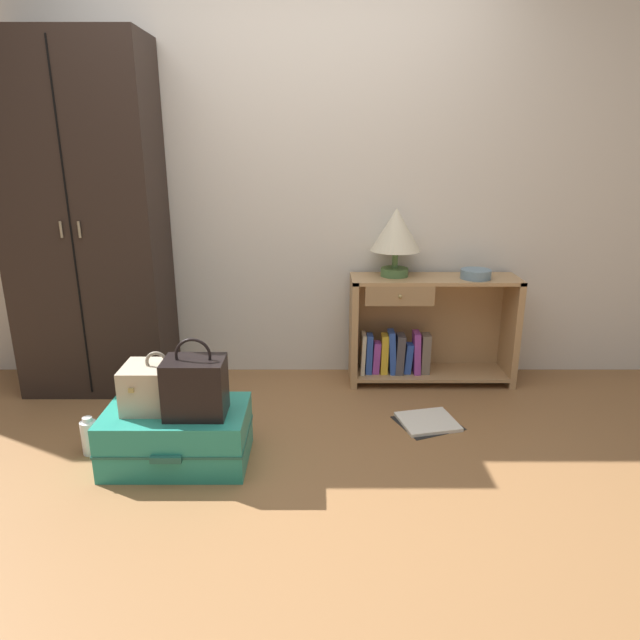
{
  "coord_description": "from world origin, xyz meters",
  "views": [
    {
      "loc": [
        0.2,
        -2.15,
        1.49
      ],
      "look_at": [
        0.22,
        0.83,
        0.55
      ],
      "focal_mm": 31.92,
      "sensor_mm": 36.0,
      "label": 1
    }
  ],
  "objects_px": {
    "bookshelf": "(421,331)",
    "table_lamp": "(394,232)",
    "wardrobe": "(84,224)",
    "bottle": "(87,437)",
    "open_book_on_floor": "(425,422)",
    "handbag": "(193,387)",
    "train_case": "(157,387)",
    "suitcase_large": "(175,436)",
    "bowl": "(473,274)"
  },
  "relations": [
    {
      "from": "bookshelf",
      "to": "table_lamp",
      "type": "bearing_deg",
      "value": 173.83
    },
    {
      "from": "wardrobe",
      "to": "bottle",
      "type": "distance_m",
      "value": 1.28
    },
    {
      "from": "bottle",
      "to": "open_book_on_floor",
      "type": "height_order",
      "value": "bottle"
    },
    {
      "from": "handbag",
      "to": "wardrobe",
      "type": "bearing_deg",
      "value": 129.69
    },
    {
      "from": "wardrobe",
      "to": "train_case",
      "type": "distance_m",
      "value": 1.26
    },
    {
      "from": "bookshelf",
      "to": "bottle",
      "type": "height_order",
      "value": "bookshelf"
    },
    {
      "from": "bookshelf",
      "to": "handbag",
      "type": "xyz_separation_m",
      "value": [
        -1.23,
        -1.04,
        0.08
      ]
    },
    {
      "from": "train_case",
      "to": "open_book_on_floor",
      "type": "relative_size",
      "value": 0.81
    },
    {
      "from": "handbag",
      "to": "bottle",
      "type": "bearing_deg",
      "value": 168.3
    },
    {
      "from": "bookshelf",
      "to": "handbag",
      "type": "height_order",
      "value": "bookshelf"
    },
    {
      "from": "suitcase_large",
      "to": "open_book_on_floor",
      "type": "height_order",
      "value": "suitcase_large"
    },
    {
      "from": "wardrobe",
      "to": "table_lamp",
      "type": "bearing_deg",
      "value": 3.16
    },
    {
      "from": "table_lamp",
      "to": "open_book_on_floor",
      "type": "xyz_separation_m",
      "value": [
        0.13,
        -0.63,
        -0.95
      ]
    },
    {
      "from": "bowl",
      "to": "bottle",
      "type": "distance_m",
      "value": 2.35
    },
    {
      "from": "handbag",
      "to": "train_case",
      "type": "bearing_deg",
      "value": 159.82
    },
    {
      "from": "suitcase_large",
      "to": "handbag",
      "type": "distance_m",
      "value": 0.3
    },
    {
      "from": "wardrobe",
      "to": "bookshelf",
      "type": "xyz_separation_m",
      "value": [
        2.03,
        0.08,
        -0.69
      ]
    },
    {
      "from": "bookshelf",
      "to": "suitcase_large",
      "type": "distance_m",
      "value": 1.68
    },
    {
      "from": "table_lamp",
      "to": "bottle",
      "type": "bearing_deg",
      "value": -149.55
    },
    {
      "from": "table_lamp",
      "to": "suitcase_large",
      "type": "relative_size",
      "value": 0.61
    },
    {
      "from": "suitcase_large",
      "to": "train_case",
      "type": "distance_m",
      "value": 0.26
    },
    {
      "from": "wardrobe",
      "to": "open_book_on_floor",
      "type": "height_order",
      "value": "wardrobe"
    },
    {
      "from": "bookshelf",
      "to": "table_lamp",
      "type": "distance_m",
      "value": 0.66
    },
    {
      "from": "wardrobe",
      "to": "handbag",
      "type": "height_order",
      "value": "wardrobe"
    },
    {
      "from": "suitcase_large",
      "to": "open_book_on_floor",
      "type": "xyz_separation_m",
      "value": [
        1.28,
        0.38,
        -0.13
      ]
    },
    {
      "from": "bookshelf",
      "to": "bowl",
      "type": "bearing_deg",
      "value": -9.06
    },
    {
      "from": "table_lamp",
      "to": "bowl",
      "type": "distance_m",
      "value": 0.55
    },
    {
      "from": "suitcase_large",
      "to": "open_book_on_floor",
      "type": "bearing_deg",
      "value": 16.69
    },
    {
      "from": "bowl",
      "to": "train_case",
      "type": "bearing_deg",
      "value": -151.61
    },
    {
      "from": "suitcase_large",
      "to": "bottle",
      "type": "relative_size",
      "value": 3.47
    },
    {
      "from": "handbag",
      "to": "bottle",
      "type": "relative_size",
      "value": 1.92
    },
    {
      "from": "bowl",
      "to": "train_case",
      "type": "xyz_separation_m",
      "value": [
        -1.71,
        -0.93,
        -0.33
      ]
    },
    {
      "from": "train_case",
      "to": "bookshelf",
      "type": "bearing_deg",
      "value": 34.39
    },
    {
      "from": "open_book_on_floor",
      "to": "bowl",
      "type": "bearing_deg",
      "value": 57.78
    },
    {
      "from": "wardrobe",
      "to": "bottle",
      "type": "xyz_separation_m",
      "value": [
        0.23,
        -0.84,
        -0.94
      ]
    },
    {
      "from": "handbag",
      "to": "bottle",
      "type": "distance_m",
      "value": 0.67
    },
    {
      "from": "handbag",
      "to": "suitcase_large",
      "type": "bearing_deg",
      "value": 157.82
    },
    {
      "from": "bowl",
      "to": "bottle",
      "type": "bearing_deg",
      "value": -157.29
    },
    {
      "from": "train_case",
      "to": "handbag",
      "type": "xyz_separation_m",
      "value": [
        0.19,
        -0.07,
        0.03
      ]
    },
    {
      "from": "suitcase_large",
      "to": "handbag",
      "type": "bearing_deg",
      "value": -22.18
    },
    {
      "from": "bookshelf",
      "to": "train_case",
      "type": "height_order",
      "value": "bookshelf"
    },
    {
      "from": "bottle",
      "to": "train_case",
      "type": "bearing_deg",
      "value": -7.29
    },
    {
      "from": "bowl",
      "to": "bottle",
      "type": "xyz_separation_m",
      "value": [
        -2.09,
        -0.88,
        -0.62
      ]
    },
    {
      "from": "train_case",
      "to": "open_book_on_floor",
      "type": "height_order",
      "value": "train_case"
    },
    {
      "from": "bottle",
      "to": "wardrobe",
      "type": "bearing_deg",
      "value": 105.08
    },
    {
      "from": "bookshelf",
      "to": "suitcase_large",
      "type": "xyz_separation_m",
      "value": [
        -1.34,
        -0.99,
        -0.2
      ]
    },
    {
      "from": "wardrobe",
      "to": "suitcase_large",
      "type": "bearing_deg",
      "value": -53.2
    },
    {
      "from": "handbag",
      "to": "open_book_on_floor",
      "type": "bearing_deg",
      "value": 20.23
    },
    {
      "from": "bottle",
      "to": "open_book_on_floor",
      "type": "relative_size",
      "value": 0.49
    },
    {
      "from": "suitcase_large",
      "to": "table_lamp",
      "type": "bearing_deg",
      "value": 41.49
    }
  ]
}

